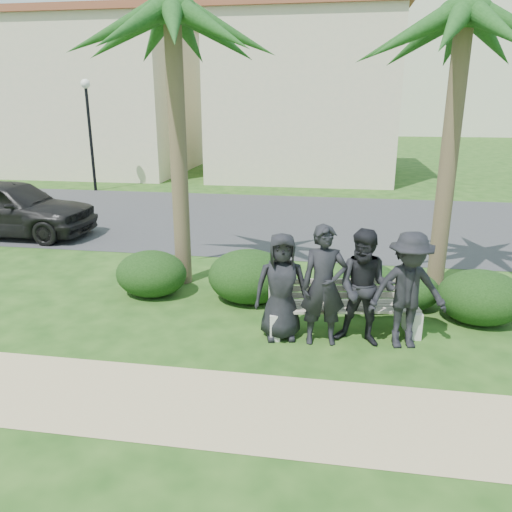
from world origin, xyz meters
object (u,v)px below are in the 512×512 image
object	(u,v)px
man_d	(408,291)
palm_left	(172,14)
street_lamp	(88,115)
park_bench	(344,311)
man_b	(324,286)
palm_right	(465,17)
car_a	(10,208)
man_a	(281,287)
man_c	(365,288)

from	to	relation	value
man_d	palm_left	distance (m)	6.14
street_lamp	park_bench	distance (m)	15.41
man_b	palm_right	bearing A→B (deg)	43.92
car_a	man_a	bearing A→B (deg)	-121.72
street_lamp	man_d	distance (m)	16.14
street_lamp	man_b	distance (m)	15.41
palm_right	car_a	size ratio (longest dim) A/B	1.29
man_d	car_a	bearing A→B (deg)	143.41
park_bench	palm_right	xyz separation A→B (m)	(1.79, 2.32, 4.49)
man_a	man_c	distance (m)	1.24
man_b	man_c	bearing A→B (deg)	-1.85
man_c	palm_left	distance (m)	5.76
street_lamp	car_a	world-z (taller)	street_lamp
man_a	palm_right	size ratio (longest dim) A/B	0.29
car_a	street_lamp	bearing A→B (deg)	8.68
man_a	palm_right	distance (m)	5.53
man_b	man_c	distance (m)	0.61
park_bench	palm_right	distance (m)	5.36
man_a	palm_left	xyz separation A→B (m)	(-2.22, 2.15, 4.12)
street_lamp	man_a	bearing A→B (deg)	-52.95
park_bench	man_d	world-z (taller)	man_d
park_bench	palm_right	size ratio (longest dim) A/B	0.42
man_d	car_a	xyz separation A→B (m)	(-9.74, 4.88, -0.12)
man_b	man_d	distance (m)	1.22
man_a	park_bench	bearing A→B (deg)	6.09
man_c	street_lamp	bearing A→B (deg)	141.89
man_d	street_lamp	bearing A→B (deg)	122.40
man_b	park_bench	bearing A→B (deg)	41.56
park_bench	man_a	xyz separation A→B (m)	(-0.96, -0.30, 0.47)
palm_right	palm_left	bearing A→B (deg)	-174.59
palm_right	car_a	distance (m)	11.62
palm_right	street_lamp	bearing A→B (deg)	141.72
park_bench	man_b	bearing A→B (deg)	-140.70
palm_left	car_a	world-z (taller)	palm_left
street_lamp	palm_left	bearing A→B (deg)	-55.27
car_a	palm_right	bearing A→B (deg)	-101.97
street_lamp	palm_left	world-z (taller)	palm_left
man_b	man_d	size ratio (longest dim) A/B	1.04
park_bench	palm_left	size ratio (longest dim) A/B	0.41
street_lamp	man_b	xyz separation A→B (m)	(9.57, -11.91, -2.03)
man_d	palm_right	xyz separation A→B (m)	(0.89, 2.61, 3.98)
man_b	palm_left	size ratio (longest dim) A/B	0.31
man_c	palm_right	distance (m)	4.99
palm_left	car_a	distance (m)	7.56
street_lamp	man_c	xyz separation A→B (m)	(10.17, -11.85, -2.05)
man_c	man_d	xyz separation A→B (m)	(0.61, 0.02, -0.01)
man_d	palm_left	size ratio (longest dim) A/B	0.30
park_bench	palm_left	world-z (taller)	palm_left
park_bench	car_a	xyz separation A→B (m)	(-8.84, 4.59, 0.40)
street_lamp	car_a	size ratio (longest dim) A/B	0.95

